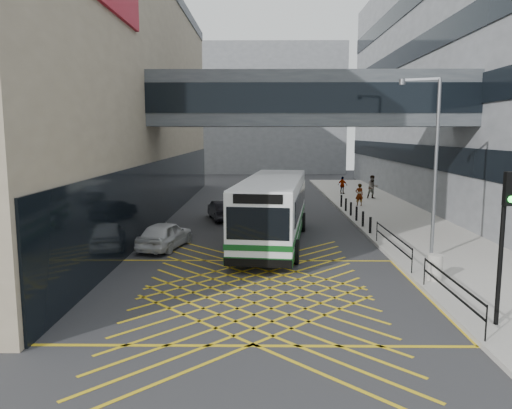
{
  "coord_description": "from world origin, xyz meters",
  "views": [
    {
      "loc": [
        0.21,
        -17.1,
        5.6
      ],
      "look_at": [
        0.0,
        4.0,
        2.6
      ],
      "focal_mm": 35.0,
      "sensor_mm": 36.0,
      "label": 1
    }
  ],
  "objects_px": {
    "bus": "(273,209)",
    "pedestrian_a": "(359,195)",
    "traffic_light": "(505,227)",
    "pedestrian_b": "(373,187)",
    "car_white": "(165,235)",
    "car_silver": "(283,193)",
    "pedestrian_c": "(343,185)",
    "car_dark": "(222,210)",
    "litter_bin": "(435,267)",
    "street_lamp": "(432,157)"
  },
  "relations": [
    {
      "from": "bus",
      "to": "pedestrian_a",
      "type": "height_order",
      "value": "bus"
    },
    {
      "from": "traffic_light",
      "to": "pedestrian_a",
      "type": "xyz_separation_m",
      "value": [
        0.7,
        24.03,
        -2.03
      ]
    },
    {
      "from": "traffic_light",
      "to": "pedestrian_b",
      "type": "relative_size",
      "value": 2.26
    },
    {
      "from": "car_white",
      "to": "pedestrian_a",
      "type": "relative_size",
      "value": 2.57
    },
    {
      "from": "car_silver",
      "to": "pedestrian_c",
      "type": "relative_size",
      "value": 2.97
    },
    {
      "from": "car_dark",
      "to": "litter_bin",
      "type": "bearing_deg",
      "value": 107.98
    },
    {
      "from": "litter_bin",
      "to": "car_white",
      "type": "bearing_deg",
      "value": 152.87
    },
    {
      "from": "car_silver",
      "to": "pedestrian_b",
      "type": "distance_m",
      "value": 7.66
    },
    {
      "from": "traffic_light",
      "to": "pedestrian_a",
      "type": "distance_m",
      "value": 24.12
    },
    {
      "from": "traffic_light",
      "to": "pedestrian_b",
      "type": "distance_m",
      "value": 28.46
    },
    {
      "from": "car_dark",
      "to": "pedestrian_a",
      "type": "height_order",
      "value": "pedestrian_a"
    },
    {
      "from": "car_white",
      "to": "pedestrian_a",
      "type": "distance_m",
      "value": 18.39
    },
    {
      "from": "traffic_light",
      "to": "car_silver",
      "type": "bearing_deg",
      "value": 99.3
    },
    {
      "from": "bus",
      "to": "pedestrian_c",
      "type": "distance_m",
      "value": 21.21
    },
    {
      "from": "bus",
      "to": "pedestrian_b",
      "type": "distance_m",
      "value": 18.95
    },
    {
      "from": "car_silver",
      "to": "traffic_light",
      "type": "bearing_deg",
      "value": 121.7
    },
    {
      "from": "litter_bin",
      "to": "pedestrian_a",
      "type": "height_order",
      "value": "pedestrian_a"
    },
    {
      "from": "bus",
      "to": "car_dark",
      "type": "xyz_separation_m",
      "value": [
        -3.18,
        7.09,
        -1.16
      ]
    },
    {
      "from": "car_silver",
      "to": "pedestrian_c",
      "type": "height_order",
      "value": "pedestrian_c"
    },
    {
      "from": "car_silver",
      "to": "street_lamp",
      "type": "relative_size",
      "value": 0.6
    },
    {
      "from": "pedestrian_a",
      "to": "street_lamp",
      "type": "bearing_deg",
      "value": 80.94
    },
    {
      "from": "pedestrian_c",
      "to": "litter_bin",
      "type": "bearing_deg",
      "value": 124.49
    },
    {
      "from": "car_silver",
      "to": "pedestrian_a",
      "type": "xyz_separation_m",
      "value": [
        5.65,
        -3.44,
        0.28
      ]
    },
    {
      "from": "car_white",
      "to": "car_dark",
      "type": "relative_size",
      "value": 1.05
    },
    {
      "from": "litter_bin",
      "to": "traffic_light",
      "type": "bearing_deg",
      "value": -86.57
    },
    {
      "from": "car_silver",
      "to": "pedestrian_c",
      "type": "xyz_separation_m",
      "value": [
        5.61,
        4.11,
        0.22
      ]
    },
    {
      "from": "litter_bin",
      "to": "pedestrian_b",
      "type": "bearing_deg",
      "value": 83.0
    },
    {
      "from": "bus",
      "to": "car_white",
      "type": "bearing_deg",
      "value": -159.77
    },
    {
      "from": "car_dark",
      "to": "street_lamp",
      "type": "height_order",
      "value": "street_lamp"
    },
    {
      "from": "street_lamp",
      "to": "pedestrian_b",
      "type": "relative_size",
      "value": 3.99
    },
    {
      "from": "traffic_light",
      "to": "street_lamp",
      "type": "relative_size",
      "value": 0.57
    },
    {
      "from": "bus",
      "to": "pedestrian_b",
      "type": "relative_size",
      "value": 6.29
    },
    {
      "from": "bus",
      "to": "car_dark",
      "type": "height_order",
      "value": "bus"
    },
    {
      "from": "street_lamp",
      "to": "litter_bin",
      "type": "bearing_deg",
      "value": -80.95
    },
    {
      "from": "litter_bin",
      "to": "pedestrian_a",
      "type": "relative_size",
      "value": 0.57
    },
    {
      "from": "car_white",
      "to": "street_lamp",
      "type": "distance_m",
      "value": 12.93
    },
    {
      "from": "bus",
      "to": "car_dark",
      "type": "bearing_deg",
      "value": 121.31
    },
    {
      "from": "traffic_light",
      "to": "pedestrian_c",
      "type": "relative_size",
      "value": 2.82
    },
    {
      "from": "car_white",
      "to": "traffic_light",
      "type": "relative_size",
      "value": 0.98
    },
    {
      "from": "bus",
      "to": "car_silver",
      "type": "bearing_deg",
      "value": 92.81
    },
    {
      "from": "pedestrian_c",
      "to": "car_silver",
      "type": "bearing_deg",
      "value": 72.65
    },
    {
      "from": "bus",
      "to": "pedestrian_c",
      "type": "bearing_deg",
      "value": 78.37
    },
    {
      "from": "traffic_light",
      "to": "bus",
      "type": "bearing_deg",
      "value": 117.21
    },
    {
      "from": "car_dark",
      "to": "street_lamp",
      "type": "bearing_deg",
      "value": 118.68
    },
    {
      "from": "bus",
      "to": "street_lamp",
      "type": "xyz_separation_m",
      "value": [
        6.79,
        -3.43,
        2.8
      ]
    },
    {
      "from": "car_silver",
      "to": "street_lamp",
      "type": "distance_m",
      "value": 20.55
    },
    {
      "from": "street_lamp",
      "to": "pedestrian_c",
      "type": "height_order",
      "value": "street_lamp"
    },
    {
      "from": "car_silver",
      "to": "street_lamp",
      "type": "xyz_separation_m",
      "value": [
        5.59,
        -19.39,
        3.88
      ]
    },
    {
      "from": "car_white",
      "to": "pedestrian_a",
      "type": "height_order",
      "value": "pedestrian_a"
    },
    {
      "from": "bus",
      "to": "traffic_light",
      "type": "relative_size",
      "value": 2.78
    }
  ]
}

